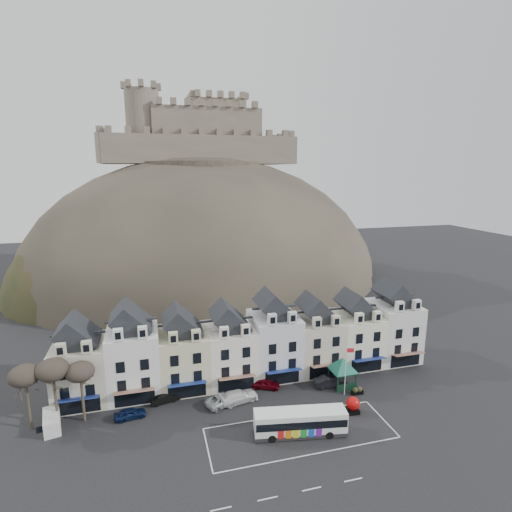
{
  "coord_description": "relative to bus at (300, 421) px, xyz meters",
  "views": [
    {
      "loc": [
        -13.92,
        -37.66,
        30.57
      ],
      "look_at": [
        2.72,
        24.0,
        16.67
      ],
      "focal_mm": 28.0,
      "sensor_mm": 36.0,
      "label": 1
    }
  ],
  "objects": [
    {
      "name": "tree_left_mid",
      "position": [
        -27.89,
        9.42,
        5.55
      ],
      "size": [
        3.78,
        3.78,
        8.64
      ],
      "color": "#383023",
      "rests_on": "ground"
    },
    {
      "name": "bus_shelter",
      "position": [
        9.7,
        8.42,
        1.73
      ],
      "size": [
        6.93,
        6.93,
        4.4
      ],
      "rotation": [
        0.0,
        0.0,
        0.02
      ],
      "color": "black",
      "rests_on": "ground"
    },
    {
      "name": "planter_west",
      "position": [
        10.46,
        5.92,
        -1.18
      ],
      "size": [
        1.08,
        0.73,
        1.05
      ],
      "rotation": [
        0.0,
        0.0,
        -0.07
      ],
      "color": "black",
      "rests_on": "ground"
    },
    {
      "name": "tree_left_far",
      "position": [
        -30.89,
        9.42,
        5.21
      ],
      "size": [
        3.61,
        3.61,
        8.24
      ],
      "color": "#383023",
      "rests_on": "ground"
    },
    {
      "name": "coach_bay_markings",
      "position": [
        0.11,
        0.17,
        -1.69
      ],
      "size": [
        22.0,
        7.5,
        0.01
      ],
      "primitive_type": "cube",
      "color": "silver",
      "rests_on": "ground"
    },
    {
      "name": "white_van",
      "position": [
        -28.42,
        8.72,
        -0.73
      ],
      "size": [
        2.67,
        4.47,
        1.91
      ],
      "rotation": [
        0.0,
        0.0,
        0.22
      ],
      "color": "silver",
      "rests_on": "ground"
    },
    {
      "name": "car_white",
      "position": [
        -5.49,
        8.42,
        -0.91
      ],
      "size": [
        5.73,
        3.24,
        1.57
      ],
      "primitive_type": "imported",
      "rotation": [
        0.0,
        0.0,
        1.77
      ],
      "color": "white",
      "rests_on": "ground"
    },
    {
      "name": "car_black",
      "position": [
        -15.04,
        10.92,
        -1.05
      ],
      "size": [
        4.07,
        2.2,
        1.27
      ],
      "primitive_type": "imported",
      "rotation": [
        0.0,
        0.0,
        1.8
      ],
      "color": "black",
      "rests_on": "ground"
    },
    {
      "name": "car_charcoal",
      "position": [
        8.11,
        8.78,
        -0.91
      ],
      "size": [
        4.83,
        2.02,
        1.55
      ],
      "primitive_type": "imported",
      "rotation": [
        0.0,
        0.0,
        1.49
      ],
      "color": "black",
      "rests_on": "ground"
    },
    {
      "name": "ground",
      "position": [
        -1.89,
        -1.08,
        -1.69
      ],
      "size": [
        300.0,
        300.0,
        0.0
      ],
      "primitive_type": "plane",
      "color": "black",
      "rests_on": "ground"
    },
    {
      "name": "car_silver",
      "position": [
        -7.49,
        8.42,
        -0.98
      ],
      "size": [
        5.56,
        4.17,
        1.42
      ],
      "primitive_type": "imported",
      "rotation": [
        0.0,
        0.0,
        1.98
      ],
      "color": "#B2B7BB",
      "rests_on": "ground"
    },
    {
      "name": "tree_left_near",
      "position": [
        -24.89,
        9.42,
        4.87
      ],
      "size": [
        3.43,
        3.43,
        7.84
      ],
      "color": "#383023",
      "rests_on": "ground"
    },
    {
      "name": "bus",
      "position": [
        0.0,
        0.0,
        0.0
      ],
      "size": [
        11.09,
        4.28,
        3.06
      ],
      "rotation": [
        0.0,
        0.0,
        -0.17
      ],
      "color": "#262628",
      "rests_on": "ground"
    },
    {
      "name": "car_maroon",
      "position": [
        -1.09,
        10.78,
        -0.98
      ],
      "size": [
        4.48,
        3.22,
        1.42
      ],
      "primitive_type": "imported",
      "rotation": [
        0.0,
        0.0,
        1.15
      ],
      "color": "#56040E",
      "rests_on": "ground"
    },
    {
      "name": "castle_hill",
      "position": [
        -0.64,
        67.87,
        -1.58
      ],
      "size": [
        100.0,
        76.0,
        68.0
      ],
      "color": "#312D26",
      "rests_on": "ground"
    },
    {
      "name": "flagpole",
      "position": [
        9.11,
        6.26,
        2.41
      ],
      "size": [
        1.0,
        0.35,
        7.18
      ],
      "rotation": [
        0.0,
        0.0,
        -0.29
      ],
      "color": "silver",
      "rests_on": "ground"
    },
    {
      "name": "castle",
      "position": [
        -1.38,
        74.85,
        38.51
      ],
      "size": [
        50.2,
        22.2,
        22.0
      ],
      "color": "#685A4F",
      "rests_on": "ground"
    },
    {
      "name": "car_navy",
      "position": [
        -19.45,
        8.42,
        -1.03
      ],
      "size": [
        4.01,
        2.04,
        1.31
      ],
      "primitive_type": "imported",
      "rotation": [
        0.0,
        0.0,
        1.7
      ],
      "color": "#0C1A40",
      "rests_on": "ground"
    },
    {
      "name": "planter_east",
      "position": [
        11.11,
        5.92,
        -1.16
      ],
      "size": [
        1.14,
        0.77,
        1.1
      ],
      "rotation": [
        0.0,
        0.0,
        -0.1
      ],
      "color": "black",
      "rests_on": "ground"
    },
    {
      "name": "townhouse_terrace",
      "position": [
        -1.75,
        14.88,
        3.61
      ],
      "size": [
        54.4,
        9.35,
        11.8
      ],
      "color": "beige",
      "rests_on": "ground"
    },
    {
      "name": "red_buoy",
      "position": [
        8.11,
        2.26,
        -0.6
      ],
      "size": [
        1.73,
        1.73,
        2.14
      ],
      "rotation": [
        0.0,
        0.0,
        -0.07
      ],
      "color": "black",
      "rests_on": "ground"
    }
  ]
}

